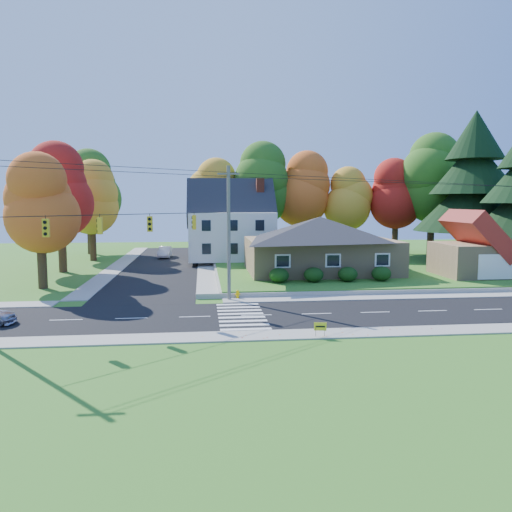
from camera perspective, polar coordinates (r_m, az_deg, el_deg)
The scene contains 25 objects.
ground at distance 32.70m, azimuth 0.06°, elevation -6.81°, with size 120.00×120.00×0.00m, color #3D7923.
road_main at distance 32.70m, azimuth 0.06°, elevation -6.79°, with size 90.00×8.00×0.02m, color black.
road_cross at distance 58.31m, azimuth -10.60°, elevation -1.09°, with size 8.00×44.00×0.02m, color black.
sidewalk_north at distance 37.56m, azimuth -0.77°, elevation -5.03°, with size 90.00×2.00×0.08m, color #9C9A90.
sidewalk_south at distance 27.88m, azimuth 1.19°, elevation -9.05°, with size 90.00×2.00×0.08m, color #9C9A90.
lawn at distance 55.64m, azimuth 11.08°, elevation -1.21°, with size 30.00×30.00×0.50m, color #3D7923.
ranch_house at distance 49.19m, azimuth 7.32°, elevation 1.42°, with size 14.60×10.60×5.40m.
colonial_house at distance 59.83m, azimuth -2.83°, elevation 3.59°, with size 10.40×8.40×9.60m.
garage at distance 50.74m, azimuth 23.97°, elevation 0.59°, with size 7.30×6.30×4.60m.
hedge_row at distance 43.34m, azimuth 8.54°, elevation -2.10°, with size 10.70×1.70×1.27m.
traffic_infrastructure at distance 33.26m, azimuth -0.45°, elevation 2.38°, with size 38.10×10.66×10.00m.
tree_lot_0 at distance 65.68m, azimuth -4.95°, elevation 7.07°, with size 6.72×6.72×12.51m.
tree_lot_1 at distance 65.12m, azimuth 0.40°, elevation 8.25°, with size 7.84×7.84×14.60m.
tree_lot_2 at distance 67.04m, azimuth 5.45°, elevation 7.61°, with size 7.28×7.28×13.56m.
tree_lot_3 at distance 67.52m, azimuth 10.63°, elevation 6.41°, with size 6.16×6.16×11.47m.
tree_lot_4 at distance 68.57m, azimuth 15.73°, elevation 6.82°, with size 6.72×6.72×12.51m.
tree_lot_5 at distance 68.40m, azimuth 19.55°, elevation 8.34°, with size 8.40×8.40×15.64m.
conifer_east_a at distance 61.74m, azimuth 23.61°, elevation 7.62°, with size 12.80×12.80×16.96m.
tree_west_0 at distance 45.71m, azimuth -23.52°, elevation 5.46°, with size 6.16×6.16×11.47m.
tree_west_1 at distance 55.60m, azimuth -21.51°, elevation 6.95°, with size 7.28×7.28×13.56m.
tree_west_2 at distance 65.08m, azimuth -18.31°, elevation 6.34°, with size 6.72×6.72×12.51m.
tree_west_3 at distance 73.34m, azimuth -18.57°, elevation 7.32°, with size 7.84×7.84×14.60m.
white_car at distance 66.48m, azimuth -10.38°, elevation 0.45°, with size 1.52×4.37×1.44m, color #B2B3BF.
fire_hydrant at distance 38.04m, azimuth -2.12°, elevation -4.44°, with size 0.40×0.31×0.69m.
yard_sign at distance 27.64m, azimuth 7.35°, elevation -8.03°, with size 0.67×0.14×0.85m.
Camera 1 is at (-3.47, -31.66, 7.44)m, focal length 35.00 mm.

